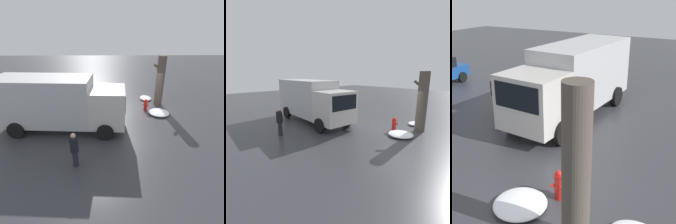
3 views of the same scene
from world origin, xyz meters
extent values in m
plane|color=#38383D|center=(0.00, 0.00, 0.00)|extent=(60.00, 60.00, 0.00)
cylinder|color=red|center=(0.00, 0.00, 0.34)|extent=(0.25, 0.25, 0.67)
cylinder|color=red|center=(0.00, 0.00, 0.70)|extent=(0.27, 0.27, 0.06)
sphere|color=red|center=(0.00, 0.00, 0.73)|extent=(0.22, 0.22, 0.22)
cylinder|color=red|center=(-0.13, -0.12, 0.42)|extent=(0.15, 0.15, 0.11)
cylinder|color=red|center=(0.12, -0.13, 0.42)|extent=(0.13, 0.13, 0.09)
cylinder|color=red|center=(-0.12, 0.13, 0.42)|extent=(0.13, 0.13, 0.09)
cylinder|color=brown|center=(-1.16, -1.07, 1.84)|extent=(0.60, 0.60, 3.68)
cylinder|color=brown|center=(-0.89, -1.07, 2.87)|extent=(0.69, 0.17, 0.55)
cube|color=beige|center=(2.69, 2.61, 1.46)|extent=(1.98, 2.32, 2.03)
cube|color=black|center=(1.76, 2.66, 1.87)|extent=(0.14, 1.86, 0.89)
cube|color=#BCBCBC|center=(6.23, 2.39, 1.75)|extent=(5.37, 2.53, 2.60)
cylinder|color=black|center=(2.72, 1.50, 0.45)|extent=(0.92, 0.33, 0.90)
cylinder|color=black|center=(2.85, 3.70, 0.45)|extent=(0.92, 0.33, 0.90)
cylinder|color=black|center=(7.48, 1.21, 0.45)|extent=(0.92, 0.33, 0.90)
cylinder|color=black|center=(7.61, 3.42, 0.45)|extent=(0.92, 0.33, 0.90)
cylinder|color=#23232D|center=(4.07, 5.67, 0.39)|extent=(0.24, 0.24, 0.77)
cylinder|color=black|center=(4.07, 5.67, 1.09)|extent=(0.35, 0.35, 0.64)
sphere|color=tan|center=(4.07, 5.67, 1.52)|extent=(0.21, 0.21, 0.21)
ellipsoid|color=white|center=(-0.44, -2.23, 0.09)|extent=(0.93, 1.24, 0.19)
ellipsoid|color=white|center=(-0.82, 0.67, 0.11)|extent=(1.38, 1.38, 0.23)
camera|label=1|loc=(2.64, 11.52, 5.31)|focal=28.00mm
camera|label=2|loc=(-5.33, 9.84, 3.57)|focal=28.00mm
camera|label=3|loc=(-5.95, -3.47, 5.21)|focal=50.00mm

